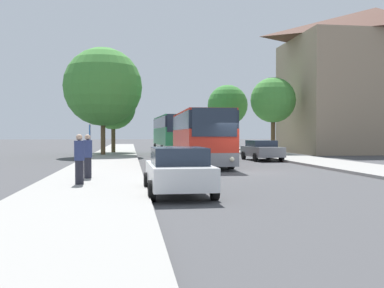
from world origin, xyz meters
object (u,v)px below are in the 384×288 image
(tree_left_near, at_px, (113,107))
(bus_front, at_px, (200,137))
(tree_right_near, at_px, (228,105))
(pedestrian_waiting_near, at_px, (88,156))
(tree_right_mid, at_px, (273,100))
(bus_stop_sign, at_px, (90,144))
(pedestrian_waiting_far, at_px, (79,159))
(parked_car_right_near, at_px, (262,150))
(tree_left_far, at_px, (103,87))
(bus_middle, at_px, (172,134))
(parked_car_left_curb, at_px, (178,170))

(tree_left_near, bearing_deg, bus_front, -71.15)
(bus_front, height_order, tree_right_near, tree_right_near)
(pedestrian_waiting_near, xyz_separation_m, tree_right_mid, (15.11, 22.61, 4.09))
(bus_stop_sign, bearing_deg, pedestrian_waiting_far, -91.62)
(bus_front, bearing_deg, tree_right_mid, 57.27)
(bus_front, height_order, parked_car_right_near, bus_front)
(tree_right_mid, bearing_deg, tree_left_far, -175.06)
(bus_front, distance_m, bus_stop_sign, 9.95)
(parked_car_right_near, relative_size, bus_stop_sign, 2.07)
(parked_car_right_near, xyz_separation_m, tree_right_mid, (3.85, 9.18, 4.36))
(tree_left_near, distance_m, tree_left_far, 5.35)
(pedestrian_waiting_far, xyz_separation_m, tree_right_mid, (15.20, 24.80, 4.09))
(pedestrian_waiting_far, bearing_deg, tree_right_near, 162.83)
(bus_middle, distance_m, tree_left_far, 7.77)
(parked_car_left_curb, height_order, parked_car_right_near, parked_car_left_curb)
(tree_left_near, height_order, tree_right_near, tree_right_near)
(bus_front, bearing_deg, parked_car_left_curb, -100.77)
(pedestrian_waiting_far, distance_m, tree_left_near, 28.76)
(bus_front, xyz_separation_m, parked_car_left_curb, (-2.79, -13.35, -0.97))
(parked_car_left_curb, height_order, tree_left_near, tree_left_near)
(bus_middle, height_order, tree_right_mid, tree_right_mid)
(bus_front, xyz_separation_m, tree_right_near, (7.58, 26.65, 3.74))
(bus_front, relative_size, bus_middle, 0.90)
(parked_car_left_curb, bearing_deg, pedestrian_waiting_near, 125.09)
(tree_left_near, bearing_deg, pedestrian_waiting_far, -90.27)
(parked_car_right_near, bearing_deg, tree_left_far, -35.83)
(parked_car_right_near, height_order, pedestrian_waiting_far, pedestrian_waiting_far)
(pedestrian_waiting_near, bearing_deg, bus_stop_sign, 118.48)
(bus_middle, distance_m, tree_left_near, 6.78)
(parked_car_right_near, xyz_separation_m, tree_left_near, (-11.22, 12.92, 3.81))
(pedestrian_waiting_far, relative_size, tree_left_far, 0.19)
(bus_front, bearing_deg, bus_stop_sign, -125.97)
(parked_car_left_curb, distance_m, tree_right_near, 41.58)
(pedestrian_waiting_near, distance_m, tree_right_near, 38.35)
(bus_stop_sign, relative_size, pedestrian_waiting_far, 1.24)
(bus_stop_sign, bearing_deg, tree_left_near, 89.90)
(tree_right_mid, bearing_deg, parked_car_right_near, -112.77)
(bus_middle, relative_size, tree_right_near, 1.52)
(bus_middle, height_order, tree_right_near, tree_right_near)
(bus_front, height_order, pedestrian_waiting_far, bus_front)
(pedestrian_waiting_near, height_order, tree_left_near, tree_left_near)
(bus_middle, height_order, parked_car_right_near, bus_middle)
(tree_right_near, bearing_deg, pedestrian_waiting_near, -110.86)
(tree_left_far, height_order, tree_right_near, tree_left_far)
(parked_car_left_curb, xyz_separation_m, pedestrian_waiting_far, (-3.29, 2.21, 0.26))
(parked_car_left_curb, bearing_deg, parked_car_right_near, 64.73)
(parked_car_left_curb, distance_m, tree_left_far, 26.46)
(bus_stop_sign, height_order, pedestrian_waiting_far, bus_stop_sign)
(parked_car_right_near, relative_size, pedestrian_waiting_far, 2.57)
(tree_left_near, distance_m, tree_right_mid, 15.53)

